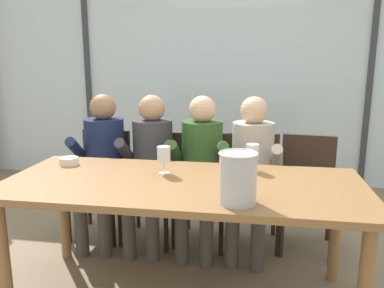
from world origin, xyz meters
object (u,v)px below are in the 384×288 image
object	(u,v)px
chair_near_curtain	(103,174)
wine_glass_near_bucket	(252,153)
wine_glass_by_left_taster	(164,155)
person_beige_jumper	(251,165)
chair_center	(207,179)
chair_near_window_right	(307,183)
chair_left_of_center	(154,177)
person_charcoal_jacket	(151,161)
dining_table	(182,194)
person_olive_shirt	(201,163)
chair_right_of_center	(254,181)
person_navy_polo	(103,158)
tasting_bowl	(69,161)
ice_bucket_primary	(238,177)

from	to	relation	value
chair_near_curtain	wine_glass_near_bucket	distance (m)	1.41
wine_glass_by_left_taster	wine_glass_near_bucket	distance (m)	0.57
chair_near_curtain	person_beige_jumper	world-z (taller)	person_beige_jumper
chair_center	chair_near_window_right	size ratio (longest dim) A/B	1.00
chair_left_of_center	person_charcoal_jacket	world-z (taller)	person_charcoal_jacket
chair_near_curtain	dining_table	bearing A→B (deg)	-43.69
person_beige_jumper	person_olive_shirt	bearing A→B (deg)	-175.12
chair_near_curtain	chair_right_of_center	xyz separation A→B (m)	(1.27, 0.03, 0.00)
person_olive_shirt	wine_glass_near_bucket	xyz separation A→B (m)	(0.39, -0.42, 0.20)
chair_center	wine_glass_near_bucket	distance (m)	0.77
chair_right_of_center	wine_glass_by_left_taster	world-z (taller)	wine_glass_by_left_taster
person_charcoal_jacket	person_beige_jumper	bearing A→B (deg)	-0.47
chair_center	wine_glass_by_left_taster	distance (m)	0.84
chair_left_of_center	chair_right_of_center	bearing A→B (deg)	6.79
chair_right_of_center	person_navy_polo	xyz separation A→B (m)	(-1.21, -0.15, 0.17)
person_beige_jumper	chair_right_of_center	bearing A→B (deg)	86.83
person_beige_jumper	tasting_bowl	distance (m)	1.33
dining_table	chair_near_window_right	xyz separation A→B (m)	(0.84, 0.89, -0.17)
person_charcoal_jacket	wine_glass_near_bucket	xyz separation A→B (m)	(0.80, -0.42, 0.20)
dining_table	chair_left_of_center	size ratio (longest dim) A/B	2.43
chair_left_of_center	person_navy_polo	distance (m)	0.45
chair_center	wine_glass_near_bucket	bearing A→B (deg)	-49.92
dining_table	chair_near_curtain	world-z (taller)	chair_near_curtain
chair_left_of_center	chair_near_window_right	xyz separation A→B (m)	(1.24, 0.05, 0.00)
dining_table	chair_right_of_center	bearing A→B (deg)	64.57
dining_table	person_olive_shirt	size ratio (longest dim) A/B	1.78
chair_near_curtain	chair_left_of_center	world-z (taller)	same
ice_bucket_primary	chair_near_window_right	bearing A→B (deg)	67.21
chair_near_window_right	person_olive_shirt	bearing A→B (deg)	-162.04
tasting_bowl	person_charcoal_jacket	bearing A→B (deg)	47.92
chair_right_of_center	person_charcoal_jacket	distance (m)	0.84
chair_left_of_center	person_navy_polo	xyz separation A→B (m)	(-0.39, -0.12, 0.17)
person_olive_shirt	chair_right_of_center	bearing A→B (deg)	20.63
person_charcoal_jacket	wine_glass_by_left_taster	distance (m)	0.66
wine_glass_near_bucket	person_charcoal_jacket	bearing A→B (deg)	151.94
chair_near_curtain	person_charcoal_jacket	bearing A→B (deg)	-13.80
person_navy_polo	person_charcoal_jacket	world-z (taller)	same
chair_right_of_center	wine_glass_by_left_taster	xyz separation A→B (m)	(-0.56, -0.73, 0.37)
tasting_bowl	person_navy_polo	bearing A→B (deg)	85.52
chair_right_of_center	ice_bucket_primary	world-z (taller)	ice_bucket_primary
chair_center	tasting_bowl	bearing A→B (deg)	-136.60
person_charcoal_jacket	person_navy_polo	bearing A→B (deg)	179.46
chair_near_curtain	chair_right_of_center	bearing A→B (deg)	2.59
wine_glass_by_left_taster	chair_left_of_center	bearing A→B (deg)	110.17
chair_left_of_center	ice_bucket_primary	world-z (taller)	ice_bucket_primary
ice_bucket_primary	wine_glass_by_left_taster	distance (m)	0.65
chair_center	wine_glass_near_bucket	world-z (taller)	wine_glass_near_bucket
chair_near_window_right	wine_glass_near_bucket	xyz separation A→B (m)	(-0.43, -0.59, 0.37)
dining_table	ice_bucket_primary	xyz separation A→B (m)	(0.34, -0.30, 0.21)
dining_table	chair_left_of_center	xyz separation A→B (m)	(-0.40, 0.84, -0.17)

